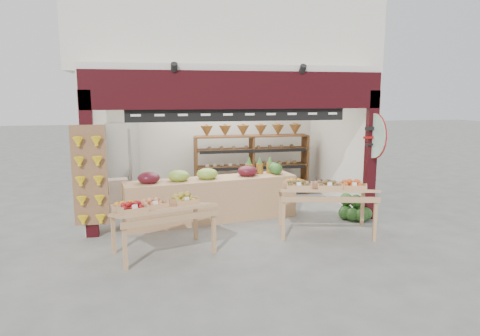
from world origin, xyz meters
name	(u,v)px	position (x,y,z in m)	size (l,w,h in m)	color
ground	(230,213)	(0.00, 0.00, 0.00)	(60.00, 60.00, 0.00)	#63635E
shop_structure	(217,38)	(0.00, 1.61, 3.92)	(6.36, 5.12, 5.40)	silver
banana_board	(90,178)	(-2.73, -1.17, 1.12)	(0.60, 0.15, 1.80)	olive
gift_sign	(374,136)	(2.75, -1.15, 1.75)	(0.04, 0.93, 0.92)	#B3E1C9
back_shelving	(252,151)	(0.87, 1.54, 1.16)	(2.92, 0.48, 1.81)	brown
refrigerator	(120,161)	(-2.40, 1.83, 0.95)	(0.74, 0.74, 1.90)	silver
cardboard_stack	(128,198)	(-2.20, 0.79, 0.26)	(1.04, 0.76, 0.71)	beige
mid_counter	(211,198)	(-0.47, -0.50, 0.48)	(3.59, 1.25, 1.10)	tan
display_table_left	(155,208)	(-1.62, -2.16, 0.76)	(1.75, 1.29, 1.00)	tan
display_table_right	(322,188)	(1.42, -1.71, 0.85)	(1.91, 1.34, 1.09)	tan
watermelon_pile	(355,210)	(2.48, -1.01, 0.19)	(0.71, 0.68, 0.52)	#1A4D19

